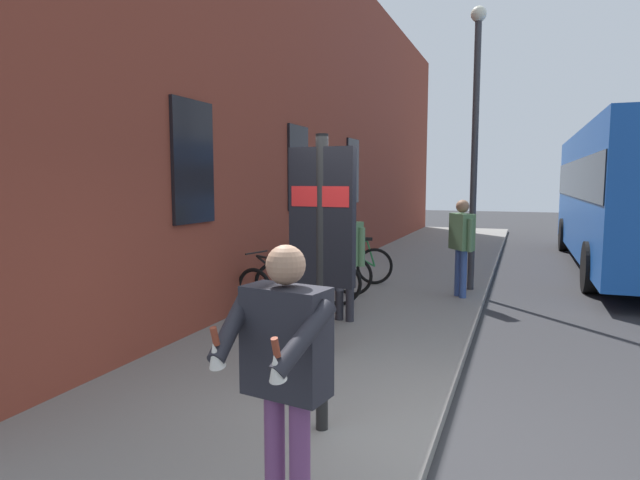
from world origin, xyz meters
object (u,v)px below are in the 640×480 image
(transit_info_sign, at_px, (322,236))
(pedestrian_crossing_street, at_px, (345,251))
(bicycle_far_end, at_px, (324,273))
(pedestrian_by_facade, at_px, (462,238))
(bicycle_beside_lamp, at_px, (348,265))
(city_bus, at_px, (632,191))
(tourist_with_hotdogs, at_px, (284,359))
(street_lamp, at_px, (475,125))
(bicycle_mid_rack, at_px, (308,282))
(bicycle_by_door, at_px, (282,294))
(pedestrian_near_bus, at_px, (319,271))

(transit_info_sign, bearing_deg, pedestrian_crossing_street, 15.10)
(bicycle_far_end, xyz_separation_m, pedestrian_by_facade, (0.64, -2.32, 0.65))
(bicycle_beside_lamp, xyz_separation_m, pedestrian_by_facade, (-0.43, -2.21, 0.65))
(bicycle_far_end, xyz_separation_m, city_bus, (5.83, -5.72, 1.41))
(transit_info_sign, relative_size, pedestrian_by_facade, 1.40)
(bicycle_far_end, height_order, tourist_with_hotdogs, tourist_with_hotdogs)
(pedestrian_by_facade, xyz_separation_m, street_lamp, (0.75, -0.11, 2.01))
(bicycle_far_end, height_order, pedestrian_by_facade, pedestrian_by_facade)
(bicycle_mid_rack, distance_m, bicycle_far_end, 0.92)
(bicycle_beside_lamp, xyz_separation_m, street_lamp, (0.32, -2.31, 2.66))
(bicycle_by_door, xyz_separation_m, city_bus, (7.73, -5.69, 1.41))
(bicycle_beside_lamp, height_order, transit_info_sign, transit_info_sign)
(city_bus, height_order, pedestrian_by_facade, city_bus)
(street_lamp, bearing_deg, bicycle_by_door, 144.00)
(transit_info_sign, height_order, city_bus, city_bus)
(pedestrian_by_facade, relative_size, street_lamp, 0.33)
(bicycle_by_door, bearing_deg, bicycle_beside_lamp, -1.49)
(transit_info_sign, bearing_deg, bicycle_beside_lamp, 15.78)
(bicycle_mid_rack, distance_m, transit_info_sign, 4.60)
(transit_info_sign, xyz_separation_m, pedestrian_near_bus, (1.71, 0.68, -0.59))
(transit_info_sign, bearing_deg, street_lamp, -5.41)
(street_lamp, bearing_deg, bicycle_mid_rack, 134.21)
(bicycle_mid_rack, bearing_deg, city_bus, -40.04)
(bicycle_far_end, bearing_deg, city_bus, -44.48)
(bicycle_by_door, height_order, bicycle_far_end, same)
(bicycle_by_door, height_order, bicycle_beside_lamp, same)
(bicycle_beside_lamp, distance_m, transit_info_sign, 6.41)
(bicycle_mid_rack, distance_m, pedestrian_near_bus, 2.67)
(bicycle_mid_rack, height_order, pedestrian_near_bus, pedestrian_near_bus)
(bicycle_mid_rack, height_order, pedestrian_crossing_street, pedestrian_crossing_street)
(transit_info_sign, distance_m, pedestrian_near_bus, 1.93)
(pedestrian_near_bus, distance_m, pedestrian_by_facade, 4.09)
(street_lamp, bearing_deg, bicycle_far_end, 119.78)
(bicycle_far_end, bearing_deg, tourist_with_hotdogs, -161.66)
(bicycle_mid_rack, xyz_separation_m, city_bus, (6.74, -5.67, 1.41))
(bicycle_by_door, height_order, tourist_with_hotdogs, tourist_with_hotdogs)
(bicycle_mid_rack, height_order, transit_info_sign, transit_info_sign)
(transit_info_sign, distance_m, tourist_with_hotdogs, 1.45)
(pedestrian_by_facade, bearing_deg, pedestrian_crossing_street, 148.26)
(bicycle_beside_lamp, height_order, tourist_with_hotdogs, tourist_with_hotdogs)
(bicycle_by_door, bearing_deg, pedestrian_by_facade, -41.89)
(transit_info_sign, relative_size, tourist_with_hotdogs, 1.42)
(bicycle_far_end, relative_size, tourist_with_hotdogs, 1.05)
(city_bus, xyz_separation_m, pedestrian_near_bus, (-9.10, 4.58, -0.79))
(transit_info_sign, xyz_separation_m, tourist_with_hotdogs, (-1.31, -0.27, -0.56))
(bicycle_beside_lamp, xyz_separation_m, transit_info_sign, (-6.05, -1.71, 1.21))
(bicycle_far_end, xyz_separation_m, bicycle_beside_lamp, (1.07, -0.11, 0.00))
(bicycle_by_door, relative_size, bicycle_beside_lamp, 1.02)
(bicycle_by_door, relative_size, pedestrian_near_bus, 1.04)
(bicycle_mid_rack, height_order, bicycle_far_end, same)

